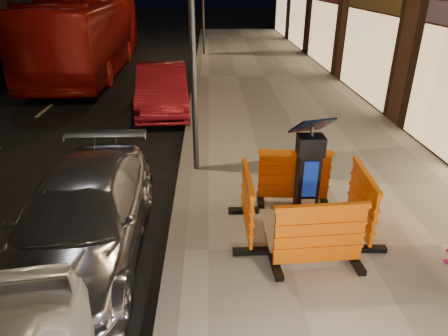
{
  "coord_description": "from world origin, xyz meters",
  "views": [
    {
      "loc": [
        0.59,
        -5.13,
        4.03
      ],
      "look_at": [
        0.8,
        1.0,
        1.1
      ],
      "focal_mm": 32.0,
      "sensor_mm": 36.0,
      "label": 1
    }
  ],
  "objects_px": {
    "barrier_bldgside": "(362,202)",
    "car_red": "(164,110)",
    "barrier_front": "(319,237)",
    "barrier_back": "(294,177)",
    "car_silver": "(88,253)",
    "parking_kiosk": "(307,180)",
    "barrier_kerbside": "(247,204)",
    "bus_doubledecker": "(94,71)"
  },
  "relations": [
    {
      "from": "barrier_bldgside",
      "to": "parking_kiosk",
      "type": "bearing_deg",
      "value": 93.35
    },
    {
      "from": "barrier_front",
      "to": "car_silver",
      "type": "bearing_deg",
      "value": 166.28
    },
    {
      "from": "barrier_front",
      "to": "barrier_bldgside",
      "type": "distance_m",
      "value": 1.34
    },
    {
      "from": "bus_doubledecker",
      "to": "car_silver",
      "type": "bearing_deg",
      "value": -78.23
    },
    {
      "from": "barrier_bldgside",
      "to": "car_silver",
      "type": "relative_size",
      "value": 0.3
    },
    {
      "from": "car_red",
      "to": "bus_doubledecker",
      "type": "bearing_deg",
      "value": 116.1
    },
    {
      "from": "barrier_bldgside",
      "to": "car_red",
      "type": "height_order",
      "value": "barrier_bldgside"
    },
    {
      "from": "barrier_back",
      "to": "car_red",
      "type": "xyz_separation_m",
      "value": [
        -3.11,
        6.44,
        -0.68
      ]
    },
    {
      "from": "barrier_back",
      "to": "barrier_bldgside",
      "type": "bearing_deg",
      "value": -40.65
    },
    {
      "from": "barrier_front",
      "to": "barrier_bldgside",
      "type": "xyz_separation_m",
      "value": [
        0.95,
        0.95,
        0.0
      ]
    },
    {
      "from": "barrier_back",
      "to": "barrier_front",
      "type": "bearing_deg",
      "value": -85.65
    },
    {
      "from": "parking_kiosk",
      "to": "car_silver",
      "type": "relative_size",
      "value": 0.42
    },
    {
      "from": "barrier_back",
      "to": "car_silver",
      "type": "distance_m",
      "value": 3.83
    },
    {
      "from": "barrier_back",
      "to": "barrier_kerbside",
      "type": "xyz_separation_m",
      "value": [
        -0.95,
        -0.95,
        0.0
      ]
    },
    {
      "from": "barrier_bldgside",
      "to": "car_silver",
      "type": "height_order",
      "value": "barrier_bldgside"
    },
    {
      "from": "barrier_bldgside",
      "to": "car_red",
      "type": "relative_size",
      "value": 0.3
    },
    {
      "from": "parking_kiosk",
      "to": "barrier_kerbside",
      "type": "xyz_separation_m",
      "value": [
        -0.95,
        -0.0,
        -0.42
      ]
    },
    {
      "from": "parking_kiosk",
      "to": "barrier_bldgside",
      "type": "bearing_deg",
      "value": 1.35
    },
    {
      "from": "barrier_back",
      "to": "car_silver",
      "type": "relative_size",
      "value": 0.3
    },
    {
      "from": "barrier_front",
      "to": "car_red",
      "type": "xyz_separation_m",
      "value": [
        -3.11,
        8.34,
        -0.68
      ]
    },
    {
      "from": "barrier_front",
      "to": "bus_doubledecker",
      "type": "relative_size",
      "value": 0.11
    },
    {
      "from": "barrier_bldgside",
      "to": "car_red",
      "type": "xyz_separation_m",
      "value": [
        -4.06,
        7.39,
        -0.68
      ]
    },
    {
      "from": "barrier_kerbside",
      "to": "car_silver",
      "type": "xyz_separation_m",
      "value": [
        -2.6,
        -0.32,
        -0.68
      ]
    },
    {
      "from": "barrier_front",
      "to": "car_red",
      "type": "height_order",
      "value": "barrier_front"
    },
    {
      "from": "barrier_kerbside",
      "to": "barrier_bldgside",
      "type": "bearing_deg",
      "value": -90.65
    },
    {
      "from": "barrier_front",
      "to": "barrier_back",
      "type": "distance_m",
      "value": 1.9
    },
    {
      "from": "barrier_back",
      "to": "car_red",
      "type": "relative_size",
      "value": 0.3
    },
    {
      "from": "parking_kiosk",
      "to": "car_red",
      "type": "distance_m",
      "value": 8.09
    },
    {
      "from": "car_silver",
      "to": "barrier_kerbside",
      "type": "bearing_deg",
      "value": 5.41
    },
    {
      "from": "barrier_back",
      "to": "barrier_kerbside",
      "type": "bearing_deg",
      "value": -130.65
    },
    {
      "from": "barrier_kerbside",
      "to": "car_silver",
      "type": "bearing_deg",
      "value": 96.37
    },
    {
      "from": "barrier_back",
      "to": "bus_doubledecker",
      "type": "distance_m",
      "value": 14.64
    },
    {
      "from": "barrier_back",
      "to": "barrier_kerbside",
      "type": "height_order",
      "value": "same"
    },
    {
      "from": "car_red",
      "to": "bus_doubledecker",
      "type": "distance_m",
      "value": 7.49
    },
    {
      "from": "barrier_back",
      "to": "barrier_bldgside",
      "type": "height_order",
      "value": "same"
    },
    {
      "from": "barrier_back",
      "to": "car_silver",
      "type": "bearing_deg",
      "value": -155.96
    },
    {
      "from": "car_silver",
      "to": "bus_doubledecker",
      "type": "height_order",
      "value": "bus_doubledecker"
    },
    {
      "from": "barrier_front",
      "to": "barrier_back",
      "type": "relative_size",
      "value": 1.0
    },
    {
      "from": "parking_kiosk",
      "to": "barrier_bldgside",
      "type": "relative_size",
      "value": 1.4
    },
    {
      "from": "barrier_bldgside",
      "to": "car_silver",
      "type": "bearing_deg",
      "value": 97.42
    },
    {
      "from": "car_silver",
      "to": "bus_doubledecker",
      "type": "relative_size",
      "value": 0.38
    },
    {
      "from": "barrier_front",
      "to": "bus_doubledecker",
      "type": "height_order",
      "value": "bus_doubledecker"
    }
  ]
}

